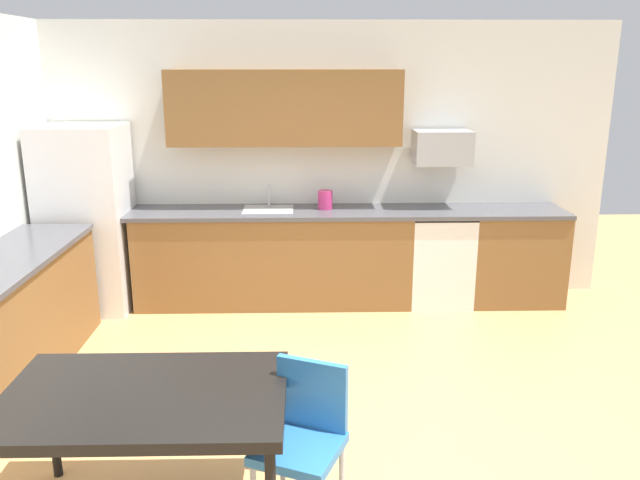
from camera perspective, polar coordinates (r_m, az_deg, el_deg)
The scene contains 16 objects.
ground_plane at distance 4.39m, azimuth 0.31°, elevation -16.27°, with size 12.00×12.00×0.00m, color tan.
wall_back at distance 6.46m, azimuth -0.34°, elevation 6.92°, with size 5.80×0.10×2.70m, color silver.
cabinet_run_back at distance 6.32m, azimuth -4.11°, elevation -1.68°, with size 2.65×0.60×0.90m, color brown.
cabinet_run_back_right at distance 6.64m, azimuth 16.82°, elevation -1.47°, with size 0.90×0.60×0.90m, color brown.
cabinet_run_left at distance 5.37m, azimuth -25.48°, elevation -6.39°, with size 0.60×2.00×0.90m, color brown.
countertop_back at distance 6.19m, azimuth -0.28°, elevation 2.50°, with size 4.80×0.64×0.04m, color #4C4C51.
countertop_left at distance 5.22m, azimuth -26.07°, elevation -1.59°, with size 0.64×2.00×0.04m, color #4C4C51.
upper_cabinets_back at distance 6.18m, azimuth -3.15°, elevation 11.65°, with size 2.20×0.34×0.70m, color brown.
refrigerator at distance 6.46m, azimuth -19.98°, elevation 1.75°, with size 0.76×0.70×1.76m, color white.
oven_range at distance 6.45m, azimuth 10.48°, elevation -1.52°, with size 0.60×0.60×0.91m.
microwave at distance 6.32m, azimuth 10.78°, elevation 8.08°, with size 0.54×0.36×0.32m, color #9EA0A5.
sink_basin at distance 6.21m, azimuth -4.60°, elevation 2.11°, with size 0.48×0.40×0.14m, color #A5A8AD.
sink_faucet at distance 6.35m, azimuth -4.54°, elevation 3.89°, with size 0.02×0.02×0.24m, color #B2B5BA.
dining_table at distance 3.40m, azimuth -15.29°, elevation -13.80°, with size 1.40×0.90×0.74m.
chair_near_table at distance 3.40m, azimuth -1.43°, elevation -16.66°, with size 0.52×0.52×0.85m.
kettle at distance 6.22m, azimuth 0.46°, elevation 3.51°, with size 0.14×0.14×0.20m, color #CC3372.
Camera 1 is at (-0.11, -3.73, 2.31)m, focal length 36.06 mm.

